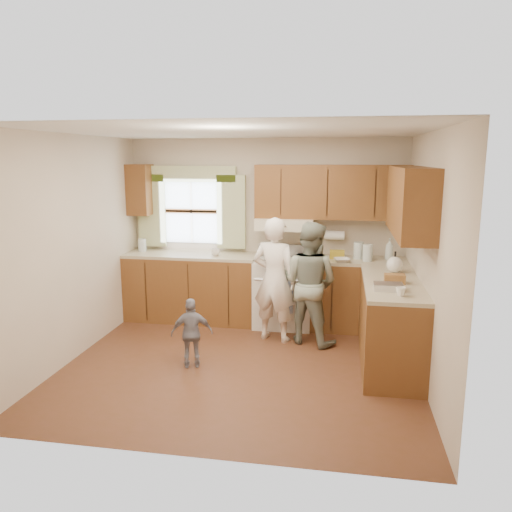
% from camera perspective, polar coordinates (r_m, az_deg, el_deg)
% --- Properties ---
extents(room, '(3.80, 3.80, 3.80)m').
position_cam_1_polar(room, '(5.25, -1.82, 0.27)').
color(room, '#522F19').
rests_on(room, ground).
extents(kitchen_fixtures, '(3.80, 2.25, 2.15)m').
position_cam_1_polar(kitchen_fixtures, '(6.29, 5.68, -1.76)').
color(kitchen_fixtures, '#46220F').
rests_on(kitchen_fixtures, ground).
extents(stove, '(0.76, 0.67, 1.07)m').
position_cam_1_polar(stove, '(6.76, 3.18, -4.06)').
color(stove, silver).
rests_on(stove, ground).
extents(woman_left, '(0.64, 0.51, 1.54)m').
position_cam_1_polar(woman_left, '(6.13, 2.14, -2.71)').
color(woman_left, white).
rests_on(woman_left, ground).
extents(woman_right, '(0.90, 0.81, 1.50)m').
position_cam_1_polar(woman_right, '(6.09, 6.15, -3.08)').
color(woman_right, '#284537').
rests_on(woman_right, ground).
extents(child, '(0.49, 0.31, 0.77)m').
position_cam_1_polar(child, '(5.48, -7.33, -8.73)').
color(child, gray).
rests_on(child, ground).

